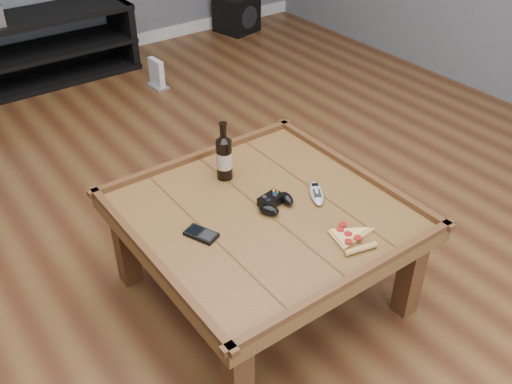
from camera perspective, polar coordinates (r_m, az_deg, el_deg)
ground at (r=2.51m, az=0.72°, el=-10.11°), size 6.00×6.00×0.00m
baseboard at (r=4.84m, az=-21.44°, el=11.79°), size 5.00×0.02×0.10m
coffee_table at (r=2.25m, az=0.79°, el=-3.07°), size 1.03×1.03×0.48m
media_console at (r=4.56m, az=-21.02°, el=13.17°), size 1.40×0.45×0.50m
beer_bottle at (r=2.35m, az=-3.21°, el=3.59°), size 0.07×0.07×0.26m
game_controller at (r=2.22m, az=1.91°, el=-1.03°), size 0.17×0.13×0.05m
pizza_slice at (r=2.10m, az=9.36°, el=-4.52°), size 0.19×0.25×0.02m
smartphone at (r=2.09m, az=-5.50°, el=-4.21°), size 0.11×0.14×0.02m
remote_control at (r=2.30m, az=6.07°, el=-0.12°), size 0.13×0.17×0.02m
subwoofer at (r=5.34m, az=-1.96°, el=17.39°), size 0.37×0.37×0.31m
game_console at (r=4.29m, az=-9.89°, el=11.49°), size 0.10×0.17×0.21m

